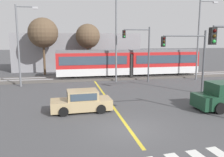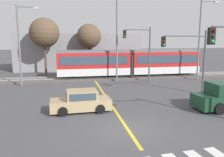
% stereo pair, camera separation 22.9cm
% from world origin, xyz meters
% --- Properties ---
extents(ground_plane, '(200.00, 200.00, 0.00)m').
position_xyz_m(ground_plane, '(0.00, 0.00, 0.00)').
color(ground_plane, '#474749').
extents(track_bed, '(120.00, 4.00, 0.18)m').
position_xyz_m(track_bed, '(0.00, 17.46, 0.09)').
color(track_bed, '#56514C').
rests_on(track_bed, ground).
extents(rail_near, '(120.00, 0.08, 0.10)m').
position_xyz_m(rail_near, '(0.00, 16.74, 0.23)').
color(rail_near, '#939399').
rests_on(rail_near, track_bed).
extents(rail_far, '(120.00, 0.08, 0.10)m').
position_xyz_m(rail_far, '(0.00, 18.18, 0.23)').
color(rail_far, '#939399').
rests_on(rail_far, track_bed).
extents(light_rail_tram, '(18.50, 2.64, 3.43)m').
position_xyz_m(light_rail_tram, '(4.74, 17.45, 2.05)').
color(light_rail_tram, silver).
rests_on(light_rail_tram, track_bed).
extents(lane_centre_line, '(0.20, 18.03, 0.01)m').
position_xyz_m(lane_centre_line, '(0.00, 6.44, 0.00)').
color(lane_centre_line, gold).
rests_on(lane_centre_line, ground).
extents(sedan_crossing, '(4.27, 2.05, 1.52)m').
position_xyz_m(sedan_crossing, '(-2.40, 3.95, 0.70)').
color(sedan_crossing, tan).
rests_on(sedan_crossing, ground).
extents(traffic_light_far_right, '(3.25, 0.38, 6.38)m').
position_xyz_m(traffic_light_far_right, '(5.15, 13.97, 4.21)').
color(traffic_light_far_right, '#515459').
rests_on(traffic_light_far_right, ground).
extents(traffic_light_mid_right, '(4.25, 0.38, 5.79)m').
position_xyz_m(traffic_light_mid_right, '(7.51, 7.20, 3.85)').
color(traffic_light_mid_right, '#515459').
rests_on(traffic_light_mid_right, ground).
extents(street_lamp_west, '(2.28, 0.28, 8.48)m').
position_xyz_m(street_lamp_west, '(-7.93, 14.02, 4.83)').
color(street_lamp_west, slate).
rests_on(street_lamp_west, ground).
extents(street_lamp_centre, '(1.88, 0.28, 9.95)m').
position_xyz_m(street_lamp_centre, '(2.63, 14.91, 5.53)').
color(street_lamp_centre, slate).
rests_on(street_lamp_centre, ground).
extents(street_lamp_east, '(2.35, 0.28, 9.64)m').
position_xyz_m(street_lamp_east, '(12.73, 14.20, 5.43)').
color(street_lamp_east, slate).
rests_on(street_lamp_east, ground).
extents(bare_tree_west, '(4.13, 4.13, 7.91)m').
position_xyz_m(bare_tree_west, '(-6.26, 22.25, 5.82)').
color(bare_tree_west, brown).
rests_on(bare_tree_west, ground).
extents(bare_tree_east, '(3.57, 3.57, 7.18)m').
position_xyz_m(bare_tree_east, '(0.01, 23.03, 5.37)').
color(bare_tree_east, brown).
rests_on(bare_tree_east, ground).
extents(building_backdrop_far, '(19.90, 6.00, 5.86)m').
position_xyz_m(building_backdrop_far, '(-1.30, 27.68, 2.93)').
color(building_backdrop_far, gray).
rests_on(building_backdrop_far, ground).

